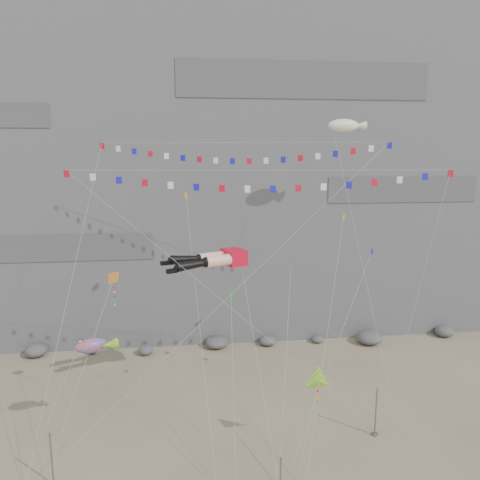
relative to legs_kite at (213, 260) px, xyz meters
The scene contains 17 objects.
ground 14.11m from the legs_kite, 75.67° to the right, with size 120.00×120.00×0.00m, color gray.
cliff 30.15m from the legs_kite, 87.80° to the left, with size 80.00×28.00×50.00m, color slate.
talus_boulders 18.18m from the legs_kite, 85.24° to the left, with size 60.00×3.00×1.20m, color #5B5B60, non-canonical shape.
anchor_pole_left 18.42m from the legs_kite, 143.61° to the right, with size 0.12×0.12×3.85m, color slate.
anchor_pole_right 17.81m from the legs_kite, 24.85° to the right, with size 0.12×0.12×4.03m, color slate.
legs_kite is the anchor object (origin of this frame).
flag_banner_upper 11.35m from the legs_kite, 60.73° to the left, with size 29.18×17.74×31.73m.
flag_banner_lower 8.45m from the legs_kite, 25.15° to the right, with size 29.91×5.53×23.51m.
harlequin_kite 8.19m from the legs_kite, 168.45° to the right, with size 5.19×7.83×14.85m.
fish_windsock 11.67m from the legs_kite, 153.04° to the right, with size 6.31×4.50×9.91m.
delta_kite 12.84m from the legs_kite, 49.88° to the right, with size 3.94×4.71×8.24m.
blimp_windsock 19.06m from the legs_kite, 29.02° to the left, with size 4.23×13.40×27.79m.
small_kite_a 6.60m from the legs_kite, 116.34° to the left, with size 2.18×15.26×23.52m.
small_kite_b 7.17m from the legs_kite, 10.71° to the left, with size 3.98×12.58×17.54m.
small_kite_c 3.53m from the legs_kite, 46.90° to the right, with size 1.38×11.67×15.44m.
small_kite_d 12.20m from the legs_kite, ahead, with size 7.32×14.08×22.26m.
small_kite_e 12.92m from the legs_kite, 10.56° to the right, with size 8.83×7.59×17.87m.
Camera 1 is at (-3.41, -33.87, 22.25)m, focal length 35.00 mm.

